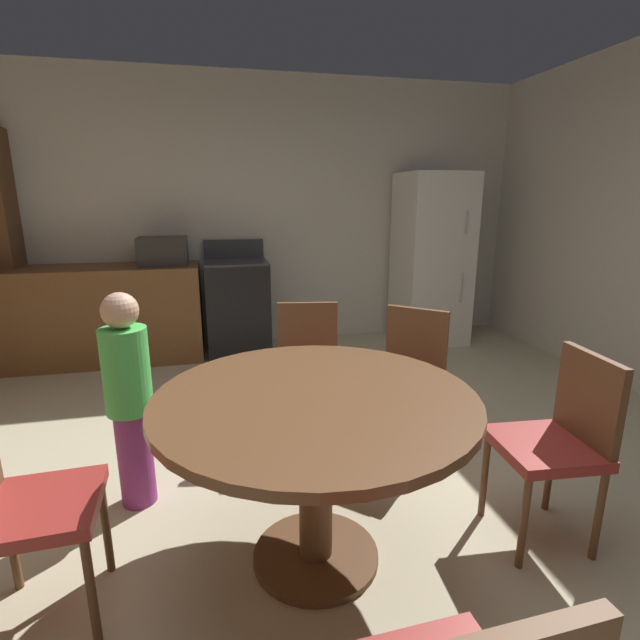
{
  "coord_description": "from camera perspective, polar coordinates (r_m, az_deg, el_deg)",
  "views": [
    {
      "loc": [
        -0.48,
        -1.89,
        1.51
      ],
      "look_at": [
        0.17,
        0.93,
        0.76
      ],
      "focal_mm": 26.55,
      "sensor_mm": 36.0,
      "label": 1
    }
  ],
  "objects": [
    {
      "name": "ground_plane",
      "position": [
        2.47,
        1.16,
        -23.18
      ],
      "size": [
        14.0,
        14.0,
        0.0
      ],
      "primitive_type": "plane",
      "color": "beige"
    },
    {
      "name": "wall_back",
      "position": [
        5.07,
        -7.59,
        12.58
      ],
      "size": [
        5.86,
        0.12,
        2.7
      ],
      "primitive_type": "cube",
      "color": "beige",
      "rests_on": "ground"
    },
    {
      "name": "kitchen_counter",
      "position": [
        4.9,
        -25.99,
        0.52
      ],
      "size": [
        2.02,
        0.6,
        0.9
      ],
      "primitive_type": "cube",
      "color": "brown",
      "rests_on": "ground"
    },
    {
      "name": "oven_range",
      "position": [
        4.76,
        -9.9,
        1.65
      ],
      "size": [
        0.6,
        0.6,
        1.1
      ],
      "color": "black",
      "rests_on": "ground"
    },
    {
      "name": "refrigerator",
      "position": [
        5.15,
        13.26,
        7.1
      ],
      "size": [
        0.68,
        0.68,
        1.76
      ],
      "color": "white",
      "rests_on": "ground"
    },
    {
      "name": "microwave",
      "position": [
        4.69,
        -18.39,
        7.9
      ],
      "size": [
        0.44,
        0.32,
        0.26
      ],
      "primitive_type": "cube",
      "color": "#2D2B28",
      "rests_on": "kitchen_counter"
    },
    {
      "name": "dining_table",
      "position": [
        1.94,
        -0.55,
        -13.09
      ],
      "size": [
        1.28,
        1.28,
        0.76
      ],
      "color": "brown",
      "rests_on": "ground"
    },
    {
      "name": "chair_west",
      "position": [
        2.04,
        -32.85,
        -17.62
      ],
      "size": [
        0.42,
        0.42,
        0.87
      ],
      "rotation": [
        0.0,
        0.0,
        6.34
      ],
      "color": "brown",
      "rests_on": "ground"
    },
    {
      "name": "chair_east",
      "position": [
        2.37,
        26.92,
        -12.31
      ],
      "size": [
        0.43,
        0.43,
        0.87
      ],
      "rotation": [
        0.0,
        0.0,
        3.06
      ],
      "color": "brown",
      "rests_on": "ground"
    },
    {
      "name": "chair_northeast",
      "position": [
        2.89,
        10.62,
        -6.19
      ],
      "size": [
        0.57,
        0.57,
        0.87
      ],
      "rotation": [
        0.0,
        0.0,
        3.96
      ],
      "color": "brown",
      "rests_on": "ground"
    },
    {
      "name": "chair_north",
      "position": [
        2.98,
        -1.45,
        -5.29
      ],
      "size": [
        0.46,
        0.46,
        0.87
      ],
      "rotation": [
        0.0,
        0.0,
        4.54
      ],
      "color": "brown",
      "rests_on": "ground"
    },
    {
      "name": "person_child",
      "position": [
        2.49,
        -22.03,
        -8.51
      ],
      "size": [
        0.31,
        0.31,
        1.09
      ],
      "rotation": [
        0.0,
        0.0,
        5.65
      ],
      "color": "#8C337A",
      "rests_on": "ground"
    }
  ]
}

